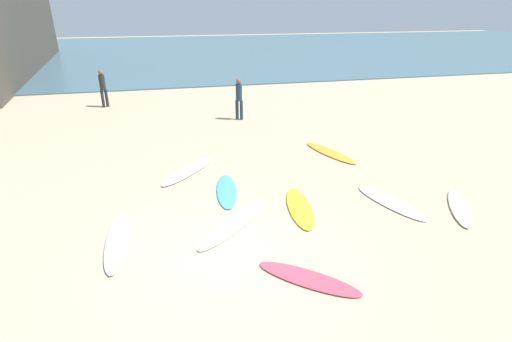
{
  "coord_description": "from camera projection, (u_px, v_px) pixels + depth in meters",
  "views": [
    {
      "loc": [
        -0.91,
        -6.66,
        4.83
      ],
      "look_at": [
        1.46,
        3.34,
        0.3
      ],
      "focal_mm": 26.75,
      "sensor_mm": 36.0,
      "label": 1
    }
  ],
  "objects": [
    {
      "name": "ground_plane",
      "position": [
        226.0,
        252.0,
        8.08
      ],
      "size": [
        120.0,
        120.0,
        0.0
      ],
      "primitive_type": "plane",
      "color": "tan"
    },
    {
      "name": "ocean_water",
      "position": [
        171.0,
        51.0,
        41.29
      ],
      "size": [
        120.0,
        40.0,
        0.08
      ],
      "primitive_type": "cube",
      "color": "#426675",
      "rests_on": "ground_plane"
    },
    {
      "name": "surfboard_0",
      "position": [
        234.0,
        224.0,
        9.04
      ],
      "size": [
        2.23,
        2.19,
        0.07
      ],
      "primitive_type": "ellipsoid",
      "rotation": [
        0.0,
        0.0,
        2.34
      ],
      "color": "white",
      "rests_on": "ground_plane"
    },
    {
      "name": "surfboard_1",
      "position": [
        188.0,
        171.0,
        11.87
      ],
      "size": [
        2.01,
        2.24,
        0.09
      ],
      "primitive_type": "ellipsoid",
      "rotation": [
        0.0,
        0.0,
        2.44
      ],
      "color": "white",
      "rests_on": "ground_plane"
    },
    {
      "name": "surfboard_2",
      "position": [
        460.0,
        207.0,
        9.77
      ],
      "size": [
        1.49,
        2.06,
        0.08
      ],
      "primitive_type": "ellipsoid",
      "rotation": [
        0.0,
        0.0,
        -0.53
      ],
      "color": "#F2E6C9",
      "rests_on": "ground_plane"
    },
    {
      "name": "surfboard_3",
      "position": [
        227.0,
        191.0,
        10.64
      ],
      "size": [
        0.8,
        2.17,
        0.06
      ],
      "primitive_type": "ellipsoid",
      "rotation": [
        0.0,
        0.0,
        3.03
      ],
      "color": "#4BA2DB",
      "rests_on": "ground_plane"
    },
    {
      "name": "surfboard_4",
      "position": [
        118.0,
        240.0,
        8.39
      ],
      "size": [
        0.52,
        2.46,
        0.09
      ],
      "primitive_type": "ellipsoid",
      "rotation": [
        0.0,
        0.0,
        -0.01
      ],
      "color": "white",
      "rests_on": "ground_plane"
    },
    {
      "name": "surfboard_5",
      "position": [
        308.0,
        278.0,
        7.25
      ],
      "size": [
        1.9,
        1.72,
        0.06
      ],
      "primitive_type": "ellipsoid",
      "rotation": [
        0.0,
        0.0,
        0.87
      ],
      "color": "#DA4356",
      "rests_on": "ground_plane"
    },
    {
      "name": "surfboard_6",
      "position": [
        300.0,
        207.0,
        9.76
      ],
      "size": [
        0.92,
        2.25,
        0.07
      ],
      "primitive_type": "ellipsoid",
      "rotation": [
        0.0,
        0.0,
        2.99
      ],
      "color": "yellow",
      "rests_on": "ground_plane"
    },
    {
      "name": "surfboard_7",
      "position": [
        330.0,
        153.0,
        13.34
      ],
      "size": [
        1.33,
        2.49,
        0.07
      ],
      "primitive_type": "ellipsoid",
      "rotation": [
        0.0,
        0.0,
        0.33
      ],
      "color": "gold",
      "rests_on": "ground_plane"
    },
    {
      "name": "surfboard_8",
      "position": [
        391.0,
        203.0,
        10.01
      ],
      "size": [
        1.22,
        2.27,
        0.06
      ],
      "primitive_type": "ellipsoid",
      "rotation": [
        0.0,
        0.0,
        0.31
      ],
      "color": "white",
      "rests_on": "ground_plane"
    },
    {
      "name": "beachgoer_near",
      "position": [
        103.0,
        86.0,
        18.95
      ],
      "size": [
        0.37,
        0.37,
        1.84
      ],
      "rotation": [
        0.0,
        0.0,
        0.46
      ],
      "color": "black",
      "rests_on": "ground_plane"
    },
    {
      "name": "beachgoer_mid",
      "position": [
        239.0,
        97.0,
        16.86
      ],
      "size": [
        0.36,
        0.36,
        1.82
      ],
      "rotation": [
        0.0,
        0.0,
        2.77
      ],
      "color": "#1E3342",
      "rests_on": "ground_plane"
    }
  ]
}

